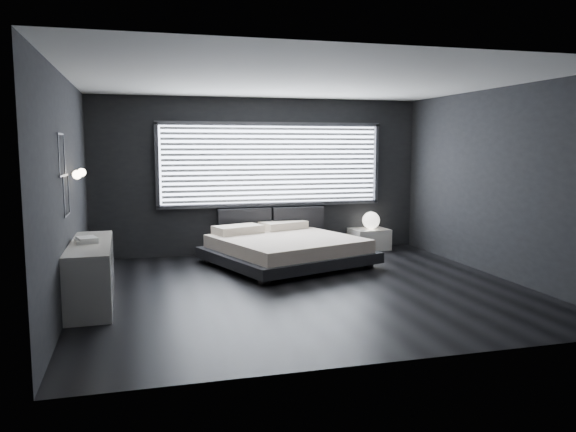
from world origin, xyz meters
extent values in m
plane|color=black|center=(0.00, 0.00, 0.00)|extent=(6.00, 6.00, 0.00)
plane|color=silver|center=(0.00, 0.00, 2.80)|extent=(6.00, 6.00, 0.00)
cube|color=black|center=(0.00, 2.75, 1.40)|extent=(6.00, 0.04, 2.80)
cube|color=black|center=(0.00, -2.75, 1.40)|extent=(6.00, 0.04, 2.80)
cube|color=black|center=(-3.00, 0.00, 1.40)|extent=(0.04, 5.50, 2.80)
cube|color=black|center=(3.00, 0.00, 1.40)|extent=(0.04, 5.50, 2.80)
cube|color=white|center=(0.20, 2.73, 1.61)|extent=(4.00, 0.02, 1.38)
cube|color=#47474C|center=(-1.84, 2.70, 1.61)|extent=(0.06, 0.08, 1.48)
cube|color=#47474C|center=(2.24, 2.70, 1.61)|extent=(0.06, 0.08, 1.48)
cube|color=#47474C|center=(0.20, 2.70, 2.34)|extent=(4.14, 0.08, 0.06)
cube|color=#47474C|center=(0.20, 2.70, 0.88)|extent=(4.14, 0.08, 0.06)
cube|color=silver|center=(0.20, 2.67, 1.61)|extent=(3.94, 0.03, 1.32)
cube|color=black|center=(-0.33, 2.64, 0.57)|extent=(0.96, 0.16, 0.52)
cube|color=black|center=(0.67, 2.64, 0.57)|extent=(0.96, 0.16, 0.52)
cylinder|color=silver|center=(-2.95, 0.05, 1.60)|extent=(0.10, 0.02, 0.02)
sphere|color=#FFE5B7|center=(-2.88, 0.05, 1.60)|extent=(0.11, 0.11, 0.11)
cylinder|color=silver|center=(-2.95, 0.65, 1.60)|extent=(0.10, 0.02, 0.02)
sphere|color=#FFE5B7|center=(-2.88, 0.65, 1.60)|extent=(0.11, 0.11, 0.11)
cube|color=#47474C|center=(-2.98, -0.55, 2.08)|extent=(0.01, 0.46, 0.02)
cube|color=#47474C|center=(-2.98, -0.55, 1.62)|extent=(0.01, 0.46, 0.02)
cube|color=#47474C|center=(-2.98, -0.32, 1.85)|extent=(0.01, 0.02, 0.46)
cube|color=#47474C|center=(-2.98, -0.78, 1.85)|extent=(0.01, 0.02, 0.46)
cube|color=#47474C|center=(-2.98, -0.30, 1.61)|extent=(0.01, 0.46, 0.02)
cube|color=#47474C|center=(-2.98, -0.30, 1.15)|extent=(0.01, 0.46, 0.02)
cube|color=#47474C|center=(-2.98, -0.07, 1.38)|extent=(0.01, 0.02, 0.46)
cube|color=#47474C|center=(-2.98, -0.53, 1.38)|extent=(0.01, 0.02, 0.46)
cube|color=black|center=(-0.47, 0.39, 0.04)|extent=(0.16, 0.16, 0.08)
cube|color=black|center=(1.40, 1.04, 0.04)|extent=(0.16, 0.16, 0.08)
cube|color=black|center=(-1.05, 2.06, 0.04)|extent=(0.16, 0.16, 0.08)
cube|color=black|center=(0.82, 2.71, 0.04)|extent=(0.16, 0.16, 0.08)
cube|color=black|center=(0.17, 1.55, 0.17)|extent=(2.87, 2.81, 0.17)
cube|color=beige|center=(0.17, 1.55, 0.35)|extent=(2.59, 2.59, 0.21)
cube|color=beige|center=(-0.53, 2.16, 0.52)|extent=(0.91, 0.68, 0.14)
cube|color=beige|center=(0.35, 2.47, 0.52)|extent=(0.91, 0.68, 0.14)
cube|color=white|center=(2.04, 2.50, 0.19)|extent=(0.71, 0.61, 0.39)
sphere|color=white|center=(2.06, 2.48, 0.55)|extent=(0.32, 0.32, 0.32)
cube|color=white|center=(-2.78, 0.00, 0.38)|extent=(0.58, 1.92, 0.76)
cube|color=#47474C|center=(-2.51, 0.01, 0.38)|extent=(0.05, 1.89, 0.74)
cube|color=white|center=(-2.81, 0.03, 0.78)|extent=(0.31, 0.37, 0.04)
cube|color=white|center=(-2.80, 0.01, 0.82)|extent=(0.29, 0.34, 0.03)
camera|label=1|loc=(-2.18, -7.22, 1.96)|focal=35.00mm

